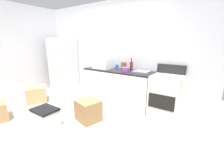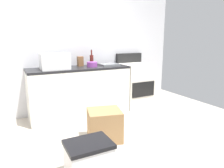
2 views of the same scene
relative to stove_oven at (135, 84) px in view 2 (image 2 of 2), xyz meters
name	(u,v)px [view 2 (image 2 of 2)]	position (x,y,z in m)	size (l,w,h in m)	color
ground_plane	(88,147)	(-1.52, -1.21, -0.47)	(6.00, 6.00, 0.00)	#B2A899
wall_back	(56,44)	(-1.52, 0.34, 0.83)	(5.00, 0.10, 2.60)	silver
kitchen_counter	(80,91)	(-1.22, -0.01, -0.02)	(1.80, 0.60, 0.90)	silver
stove_oven	(135,84)	(0.00, 0.00, 0.00)	(0.60, 0.61, 1.10)	silver
microwave	(55,61)	(-1.65, -0.06, 0.57)	(0.46, 0.34, 0.27)	white
sink_basin	(109,64)	(-0.60, 0.03, 0.45)	(0.36, 0.32, 0.03)	slate
wine_bottle	(92,60)	(-0.92, 0.13, 0.54)	(0.07, 0.07, 0.30)	#591E19
coffee_mug	(69,64)	(-1.35, 0.16, 0.48)	(0.08, 0.08, 0.10)	#2659A5
knife_block	(80,61)	(-1.14, 0.15, 0.52)	(0.10, 0.10, 0.18)	brown
mixing_bowl	(92,64)	(-0.98, -0.05, 0.48)	(0.19, 0.19, 0.09)	purple
cardboard_box_large	(104,125)	(-1.23, -1.11, -0.25)	(0.45, 0.41, 0.43)	olive
storage_bin	(89,159)	(-1.71, -1.76, -0.27)	(0.46, 0.36, 0.38)	silver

